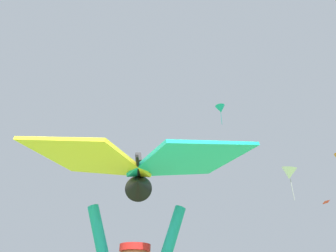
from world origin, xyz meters
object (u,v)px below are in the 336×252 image
held_stunt_kite (139,164)px  distant_kite_red_low_right (326,202)px  distant_kite_white_high_right (289,173)px  distant_kite_teal_low_left (220,109)px  distant_kite_black_far_center (138,158)px

held_stunt_kite → distant_kite_red_low_right: distant_kite_red_low_right is taller
distant_kite_white_high_right → distant_kite_teal_low_left: 8.54m
distant_kite_red_low_right → distant_kite_white_high_right: bearing=114.4°
held_stunt_kite → distant_kite_white_high_right: distant_kite_white_high_right is taller
held_stunt_kite → distant_kite_teal_low_left: bearing=86.7°
held_stunt_kite → distant_kite_red_low_right: 24.37m
held_stunt_kite → distant_kite_teal_low_left: (1.21, 21.01, 13.70)m
held_stunt_kite → distant_kite_black_far_center: bearing=106.0°
distant_kite_black_far_center → distant_kite_red_low_right: bearing=-31.8°
distant_kite_black_far_center → distant_kite_white_high_right: bearing=-25.5°
distant_kite_teal_low_left → distant_kite_white_high_right: bearing=38.7°
held_stunt_kite → distant_kite_red_low_right: bearing=69.6°
distant_kite_red_low_right → distant_kite_black_far_center: 23.10m
held_stunt_kite → distant_kite_black_far_center: distant_kite_black_far_center is taller
distant_kite_red_low_right → distant_kite_white_high_right: 5.04m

